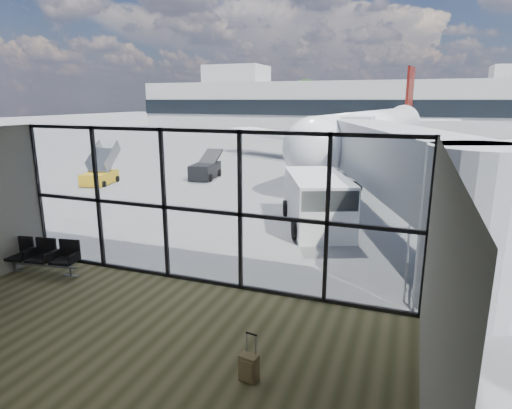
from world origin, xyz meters
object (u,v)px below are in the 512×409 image
Objects in this scene: airliner at (377,131)px; service_van at (318,201)px; seating_row at (44,254)px; mobile_stairs at (100,176)px; belt_loader at (206,170)px; suitcase at (249,368)px.

airliner is 20.15m from service_van.
mobile_stairs reaches higher than seating_row.
belt_loader is at bearing -124.46° from airliner.
service_van is at bearing 38.90° from seating_row.
seating_row reaches higher than suitcase.
airliner reaches higher than seating_row.
service_van is (-0.98, 10.45, 0.84)m from suitcase.
mobile_stairs reaches higher than belt_loader.
mobile_stairs reaches higher than suitcase.
service_van is at bearing -28.99° from mobile_stairs.
suitcase is at bearing -81.47° from airliner.
suitcase is at bearing -55.07° from mobile_stairs.
service_van is 1.71× the size of mobile_stairs.
belt_loader is 6.82m from mobile_stairs.
belt_loader reaches higher than seating_row.
seating_row is 8.41m from suitcase.
airliner is 22.10m from mobile_stairs.
service_van is (-0.57, -20.09, -1.54)m from airliner.
suitcase is (7.93, -2.77, -0.30)m from seating_row.
belt_loader is (-10.25, -11.30, -2.07)m from airliner.
suitcase is 0.30× the size of mobile_stairs.
airliner reaches higher than belt_loader.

